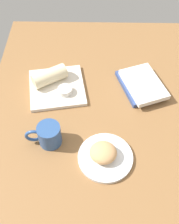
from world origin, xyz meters
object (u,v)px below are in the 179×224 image
at_px(scone_pastry, 103,152).
at_px(breakfast_wrap, 49,76).
at_px(coffee_mug, 48,135).
at_px(book_stack, 142,85).
at_px(round_plate, 105,157).
at_px(sauce_cup, 65,90).
at_px(square_plate, 57,87).

xyz_separation_m(scone_pastry, breakfast_wrap, (0.36, 0.23, 0.01)).
bearing_deg(coffee_mug, book_stack, -52.92).
bearing_deg(round_plate, sauce_cup, 28.86).
distance_m(round_plate, coffee_mug, 0.22).
relative_size(square_plate, coffee_mug, 1.74).
bearing_deg(breakfast_wrap, book_stack, 56.03).
height_order(scone_pastry, coffee_mug, coffee_mug).
bearing_deg(book_stack, round_plate, 154.98).
xyz_separation_m(round_plate, book_stack, (0.35, -0.16, 0.01)).
height_order(breakfast_wrap, coffee_mug, coffee_mug).
xyz_separation_m(sauce_cup, book_stack, (0.05, -0.33, -0.01)).
xyz_separation_m(square_plate, coffee_mug, (-0.27, 0.00, 0.04)).
relative_size(square_plate, book_stack, 0.89).
height_order(scone_pastry, square_plate, scone_pastry).
bearing_deg(coffee_mug, scone_pastry, -108.24).
relative_size(round_plate, square_plate, 0.86).
bearing_deg(sauce_cup, round_plate, -151.14).
bearing_deg(breakfast_wrap, square_plate, 16.36).
height_order(scone_pastry, book_stack, scone_pastry).
height_order(round_plate, breakfast_wrap, breakfast_wrap).
bearing_deg(square_plate, book_stack, -88.11).
distance_m(book_stack, coffee_mug, 0.47).
relative_size(sauce_cup, coffee_mug, 0.45).
bearing_deg(breakfast_wrap, scone_pastry, 0.39).
xyz_separation_m(round_plate, coffee_mug, (0.07, 0.21, 0.04)).
relative_size(sauce_cup, book_stack, 0.23).
bearing_deg(round_plate, coffee_mug, 71.99).
height_order(scone_pastry, sauce_cup, scone_pastry).
distance_m(breakfast_wrap, book_stack, 0.40).
xyz_separation_m(square_plate, sauce_cup, (-0.03, -0.04, 0.02)).
bearing_deg(scone_pastry, sauce_cup, 27.71).
xyz_separation_m(round_plate, scone_pastry, (0.00, 0.01, 0.03)).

